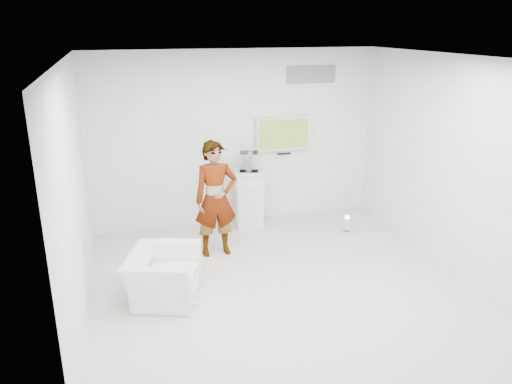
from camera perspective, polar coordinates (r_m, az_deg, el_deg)
The scene contains 10 objects.
room at distance 6.31m, azimuth 3.16°, elevation 1.36°, with size 5.01×5.01×3.00m.
tv at distance 8.81m, azimuth 3.16°, elevation 6.67°, with size 1.00×0.08×0.60m, color silver.
logo_decal at distance 8.88m, azimuth 6.33°, elevation 13.20°, with size 0.90×0.02×0.30m, color slate.
person at distance 7.49m, azimuth -4.63°, elevation -0.80°, with size 0.65×0.42×1.77m, color silver.
armchair at distance 6.59m, azimuth -10.58°, elevation -9.36°, with size 0.97×0.85×0.63m, color silver.
pedestal at distance 8.64m, azimuth -0.77°, elevation -0.74°, with size 0.49×0.49×1.02m, color silver.
floor_uplight at distance 8.57m, azimuth 10.33°, elevation -3.71°, with size 0.20×0.20×0.31m, color white.
vitrine at distance 8.44m, azimuth -0.79°, elevation 3.51°, with size 0.31×0.31×0.31m, color silver.
console at distance 8.45m, azimuth -0.79°, elevation 3.26°, with size 0.05×0.17×0.23m, color silver.
wii_remote at distance 7.49m, azimuth -3.20°, elevation 4.89°, with size 0.04×0.14×0.04m, color silver.
Camera 1 is at (-2.01, -5.69, 3.37)m, focal length 35.00 mm.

